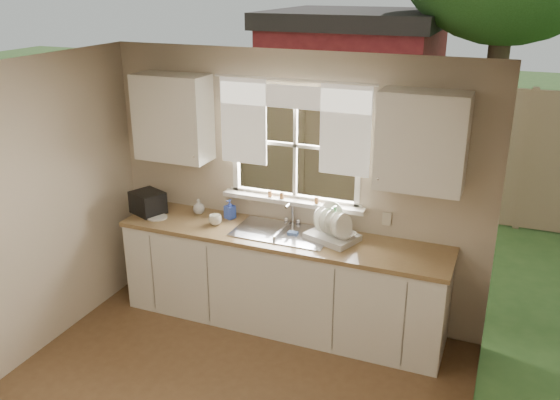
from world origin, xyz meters
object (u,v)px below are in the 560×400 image
at_px(cup, 215,220).
at_px(black_appliance, 148,202).
at_px(dish_rack, 332,231).
at_px(soap_bottle_a, 334,222).

relative_size(cup, black_appliance, 0.41).
bearing_deg(black_appliance, dish_rack, 24.97).
relative_size(soap_bottle_a, black_appliance, 1.02).
distance_m(dish_rack, soap_bottle_a, 0.08).
bearing_deg(soap_bottle_a, dish_rack, -85.11).
bearing_deg(black_appliance, cup, 21.35).
height_order(cup, black_appliance, black_appliance).
height_order(dish_rack, soap_bottle_a, dish_rack).
bearing_deg(dish_rack, black_appliance, -177.71).
height_order(soap_bottle_a, black_appliance, soap_bottle_a).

